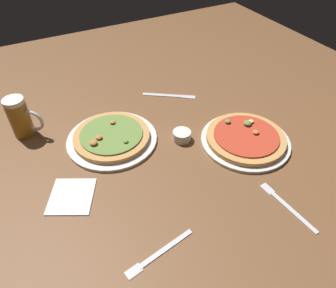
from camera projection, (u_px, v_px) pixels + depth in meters
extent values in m
cube|color=brown|center=(168.00, 151.00, 1.17)|extent=(2.40, 2.40, 0.03)
cylinder|color=silver|center=(245.00, 141.00, 1.18)|extent=(0.33, 0.33, 0.01)
cylinder|color=tan|center=(246.00, 138.00, 1.17)|extent=(0.29, 0.29, 0.02)
cylinder|color=#B73823|center=(246.00, 135.00, 1.16)|extent=(0.24, 0.24, 0.01)
ellipsoid|color=olive|center=(248.00, 123.00, 1.20)|extent=(0.03, 0.03, 0.02)
ellipsoid|color=#C67038|center=(256.00, 132.00, 1.16)|extent=(0.02, 0.02, 0.01)
ellipsoid|color=olive|center=(228.00, 121.00, 1.21)|extent=(0.02, 0.02, 0.01)
ellipsoid|color=#DBC67A|center=(251.00, 121.00, 1.21)|extent=(0.02, 0.02, 0.01)
cylinder|color=silver|center=(112.00, 139.00, 1.19)|extent=(0.34, 0.34, 0.01)
cylinder|color=tan|center=(112.00, 136.00, 1.18)|extent=(0.28, 0.28, 0.02)
cylinder|color=olive|center=(111.00, 134.00, 1.17)|extent=(0.23, 0.23, 0.01)
ellipsoid|color=olive|center=(126.00, 141.00, 1.13)|extent=(0.02, 0.02, 0.01)
ellipsoid|color=#C67038|center=(93.00, 143.00, 1.12)|extent=(0.03, 0.03, 0.01)
ellipsoid|color=#C67038|center=(113.00, 122.00, 1.21)|extent=(0.02, 0.02, 0.01)
ellipsoid|color=#C67038|center=(99.00, 137.00, 1.14)|extent=(0.02, 0.02, 0.01)
cylinder|color=#9E6619|center=(20.00, 119.00, 1.17)|extent=(0.08, 0.08, 0.14)
cylinder|color=white|center=(13.00, 101.00, 1.12)|extent=(0.08, 0.08, 0.02)
torus|color=silver|center=(32.00, 121.00, 1.17)|extent=(0.08, 0.07, 0.09)
cylinder|color=silver|center=(182.00, 136.00, 1.18)|extent=(0.07, 0.07, 0.04)
cube|color=white|center=(71.00, 196.00, 0.99)|extent=(0.19, 0.19, 0.01)
cube|color=silver|center=(166.00, 248.00, 0.85)|extent=(0.18, 0.05, 0.01)
cube|color=silver|center=(134.00, 271.00, 0.81)|extent=(0.05, 0.03, 0.00)
cube|color=silver|center=(164.00, 95.00, 1.42)|extent=(0.17, 0.12, 0.01)
cube|color=silver|center=(189.00, 97.00, 1.41)|extent=(0.06, 0.05, 0.00)
cube|color=silver|center=(293.00, 211.00, 0.95)|extent=(0.03, 0.18, 0.01)
cube|color=silver|center=(268.00, 188.00, 1.01)|extent=(0.03, 0.05, 0.00)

